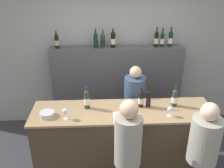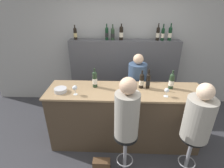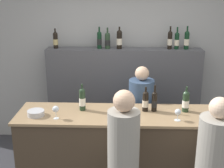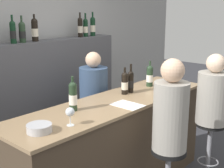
{
  "view_description": "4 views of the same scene",
  "coord_description": "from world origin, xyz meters",
  "px_view_note": "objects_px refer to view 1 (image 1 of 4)",
  "views": [
    {
      "loc": [
        -0.3,
        -2.61,
        2.82
      ],
      "look_at": [
        -0.15,
        0.38,
        1.41
      ],
      "focal_mm": 40.0,
      "sensor_mm": 36.0,
      "label": 1
    },
    {
      "loc": [
        -0.11,
        -2.13,
        2.36
      ],
      "look_at": [
        -0.21,
        0.23,
        1.19
      ],
      "focal_mm": 28.0,
      "sensor_mm": 36.0,
      "label": 2
    },
    {
      "loc": [
        -0.01,
        -3.05,
        2.48
      ],
      "look_at": [
        -0.14,
        0.3,
        1.41
      ],
      "focal_mm": 50.0,
      "sensor_mm": 36.0,
      "label": 3
    },
    {
      "loc": [
        -2.31,
        -1.68,
        1.98
      ],
      "look_at": [
        -0.07,
        0.31,
        1.23
      ],
      "focal_mm": 50.0,
      "sensor_mm": 36.0,
      "label": 4
    }
  ],
  "objects_px": {
    "wine_bottle_counter_0": "(87,99)",
    "wine_glass_0": "(65,111)",
    "wine_bottle_backbar_1": "(96,40)",
    "wine_bottle_backbar_4": "(156,39)",
    "wine_bottle_counter_1": "(141,99)",
    "wine_bottle_counter_2": "(149,98)",
    "wine_glass_1": "(170,110)",
    "guest_seated_right": "(205,138)",
    "wine_bottle_counter_3": "(175,98)",
    "wine_bottle_backbar_5": "(162,39)",
    "wine_bottle_backbar_0": "(57,41)",
    "wine_bottle_backbar_3": "(113,39)",
    "wine_bottle_backbar_6": "(171,39)",
    "metal_bowl": "(47,114)",
    "wine_bottle_backbar_2": "(103,40)",
    "guest_seated_left": "(128,137)",
    "bartender": "(134,112)"
  },
  "relations": [
    {
      "from": "metal_bowl",
      "to": "wine_bottle_backbar_3",
      "type": "bearing_deg",
      "value": 55.03
    },
    {
      "from": "wine_bottle_backbar_6",
      "to": "wine_bottle_counter_1",
      "type": "bearing_deg",
      "value": -120.09
    },
    {
      "from": "wine_bottle_counter_1",
      "to": "guest_seated_right",
      "type": "height_order",
      "value": "guest_seated_right"
    },
    {
      "from": "wine_bottle_counter_3",
      "to": "guest_seated_right",
      "type": "bearing_deg",
      "value": -77.74
    },
    {
      "from": "wine_bottle_counter_0",
      "to": "wine_glass_0",
      "type": "distance_m",
      "value": 0.38
    },
    {
      "from": "wine_bottle_counter_1",
      "to": "wine_bottle_backbar_1",
      "type": "height_order",
      "value": "wine_bottle_backbar_1"
    },
    {
      "from": "wine_bottle_counter_0",
      "to": "wine_bottle_backbar_1",
      "type": "height_order",
      "value": "wine_bottle_backbar_1"
    },
    {
      "from": "wine_bottle_backbar_1",
      "to": "wine_bottle_backbar_2",
      "type": "relative_size",
      "value": 1.03
    },
    {
      "from": "wine_bottle_backbar_3",
      "to": "bartender",
      "type": "height_order",
      "value": "wine_bottle_backbar_3"
    },
    {
      "from": "wine_bottle_counter_1",
      "to": "wine_bottle_backbar_1",
      "type": "xyz_separation_m",
      "value": [
        -0.63,
        1.15,
        0.53
      ]
    },
    {
      "from": "wine_bottle_counter_1",
      "to": "wine_bottle_counter_2",
      "type": "height_order",
      "value": "wine_bottle_counter_2"
    },
    {
      "from": "wine_bottle_counter_0",
      "to": "wine_bottle_backbar_1",
      "type": "xyz_separation_m",
      "value": [
        0.12,
        1.15,
        0.52
      ]
    },
    {
      "from": "metal_bowl",
      "to": "guest_seated_right",
      "type": "bearing_deg",
      "value": -16.12
    },
    {
      "from": "wine_glass_0",
      "to": "wine_bottle_backbar_4",
      "type": "bearing_deg",
      "value": 44.56
    },
    {
      "from": "wine_bottle_backbar_6",
      "to": "guest_seated_right",
      "type": "relative_size",
      "value": 0.44
    },
    {
      "from": "wine_bottle_counter_2",
      "to": "wine_bottle_backbar_5",
      "type": "height_order",
      "value": "wine_bottle_backbar_5"
    },
    {
      "from": "wine_bottle_counter_3",
      "to": "wine_bottle_backbar_5",
      "type": "xyz_separation_m",
      "value": [
        0.05,
        1.15,
        0.52
      ]
    },
    {
      "from": "wine_bottle_counter_0",
      "to": "metal_bowl",
      "type": "height_order",
      "value": "wine_bottle_counter_0"
    },
    {
      "from": "wine_bottle_backbar_1",
      "to": "wine_bottle_backbar_2",
      "type": "height_order",
      "value": "wine_bottle_backbar_1"
    },
    {
      "from": "wine_bottle_backbar_1",
      "to": "wine_bottle_counter_0",
      "type": "bearing_deg",
      "value": -96.17
    },
    {
      "from": "wine_glass_0",
      "to": "guest_seated_left",
      "type": "bearing_deg",
      "value": -32.08
    },
    {
      "from": "wine_bottle_backbar_2",
      "to": "wine_bottle_backbar_6",
      "type": "distance_m",
      "value": 1.17
    },
    {
      "from": "wine_bottle_counter_1",
      "to": "wine_bottle_counter_2",
      "type": "bearing_deg",
      "value": 0.0
    },
    {
      "from": "bartender",
      "to": "wine_bottle_counter_0",
      "type": "bearing_deg",
      "value": -147.63
    },
    {
      "from": "wine_bottle_counter_3",
      "to": "wine_bottle_backbar_1",
      "type": "height_order",
      "value": "wine_bottle_backbar_1"
    },
    {
      "from": "wine_bottle_counter_2",
      "to": "wine_bottle_backbar_2",
      "type": "relative_size",
      "value": 1.02
    },
    {
      "from": "wine_bottle_backbar_1",
      "to": "wine_bottle_backbar_4",
      "type": "distance_m",
      "value": 1.04
    },
    {
      "from": "wine_bottle_counter_0",
      "to": "wine_bottle_backbar_1",
      "type": "relative_size",
      "value": 1.0
    },
    {
      "from": "wine_bottle_backbar_1",
      "to": "wine_glass_0",
      "type": "height_order",
      "value": "wine_bottle_backbar_1"
    },
    {
      "from": "wine_bottle_backbar_6",
      "to": "guest_seated_right",
      "type": "xyz_separation_m",
      "value": [
        -0.03,
        -1.89,
        -0.66
      ]
    },
    {
      "from": "metal_bowl",
      "to": "guest_seated_left",
      "type": "relative_size",
      "value": 0.23
    },
    {
      "from": "wine_bottle_counter_2",
      "to": "wine_bottle_backbar_2",
      "type": "bearing_deg",
      "value": 117.96
    },
    {
      "from": "wine_bottle_counter_3",
      "to": "metal_bowl",
      "type": "height_order",
      "value": "wine_bottle_counter_3"
    },
    {
      "from": "guest_seated_right",
      "to": "wine_bottle_counter_2",
      "type": "bearing_deg",
      "value": 125.61
    },
    {
      "from": "wine_bottle_backbar_0",
      "to": "wine_bottle_backbar_5",
      "type": "xyz_separation_m",
      "value": [
        1.81,
        0.0,
        0.0
      ]
    },
    {
      "from": "wine_bottle_backbar_1",
      "to": "guest_seated_right",
      "type": "height_order",
      "value": "wine_bottle_backbar_1"
    },
    {
      "from": "wine_bottle_backbar_6",
      "to": "wine_glass_1",
      "type": "distance_m",
      "value": 1.56
    },
    {
      "from": "metal_bowl",
      "to": "wine_bottle_counter_1",
      "type": "bearing_deg",
      "value": 8.54
    },
    {
      "from": "wine_glass_1",
      "to": "guest_seated_left",
      "type": "height_order",
      "value": "guest_seated_left"
    },
    {
      "from": "wine_bottle_counter_1",
      "to": "wine_glass_0",
      "type": "xyz_separation_m",
      "value": [
        -1.02,
        -0.26,
        -0.02
      ]
    },
    {
      "from": "wine_bottle_counter_1",
      "to": "wine_bottle_backbar_3",
      "type": "xyz_separation_m",
      "value": [
        -0.33,
        1.15,
        0.54
      ]
    },
    {
      "from": "guest_seated_right",
      "to": "wine_bottle_counter_3",
      "type": "bearing_deg",
      "value": 102.26
    },
    {
      "from": "wine_bottle_backbar_4",
      "to": "wine_glass_1",
      "type": "bearing_deg",
      "value": -93.17
    },
    {
      "from": "guest_seated_right",
      "to": "metal_bowl",
      "type": "bearing_deg",
      "value": 163.88
    },
    {
      "from": "wine_bottle_backbar_3",
      "to": "wine_glass_0",
      "type": "height_order",
      "value": "wine_bottle_backbar_3"
    },
    {
      "from": "wine_glass_1",
      "to": "guest_seated_right",
      "type": "height_order",
      "value": "guest_seated_right"
    },
    {
      "from": "wine_bottle_backbar_5",
      "to": "guest_seated_right",
      "type": "height_order",
      "value": "wine_bottle_backbar_5"
    },
    {
      "from": "wine_bottle_backbar_0",
      "to": "metal_bowl",
      "type": "height_order",
      "value": "wine_bottle_backbar_0"
    },
    {
      "from": "wine_bottle_backbar_5",
      "to": "wine_bottle_counter_0",
      "type": "bearing_deg",
      "value": -137.9
    },
    {
      "from": "wine_bottle_counter_0",
      "to": "wine_glass_1",
      "type": "height_order",
      "value": "wine_bottle_counter_0"
    }
  ]
}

